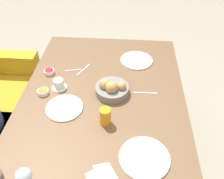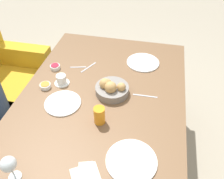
% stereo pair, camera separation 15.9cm
% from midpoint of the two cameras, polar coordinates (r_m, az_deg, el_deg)
% --- Properties ---
extents(ground_plane, '(10.00, 10.00, 0.00)m').
position_cam_midpoint_polar(ground_plane, '(2.18, 0.33, -16.19)').
color(ground_plane, '#A89E89').
extents(dining_table, '(1.53, 1.10, 0.75)m').
position_cam_midpoint_polar(dining_table, '(1.65, 0.42, -3.68)').
color(dining_table, brown).
rests_on(dining_table, ground_plane).
extents(bread_basket, '(0.23, 0.23, 0.12)m').
position_cam_midpoint_polar(bread_basket, '(1.58, 2.73, 0.12)').
color(bread_basket, gray).
rests_on(bread_basket, dining_table).
extents(plate_near_left, '(0.27, 0.27, 0.01)m').
position_cam_midpoint_polar(plate_near_left, '(1.29, 8.40, -16.82)').
color(plate_near_left, white).
rests_on(plate_near_left, dining_table).
extents(plate_near_right, '(0.26, 0.26, 0.01)m').
position_cam_midpoint_polar(plate_near_right, '(1.91, 9.84, 6.35)').
color(plate_near_right, white).
rests_on(plate_near_right, dining_table).
extents(plate_far_center, '(0.24, 0.24, 0.01)m').
position_cam_midpoint_polar(plate_far_center, '(1.55, -8.91, -3.38)').
color(plate_far_center, white).
rests_on(plate_far_center, dining_table).
extents(juice_glass, '(0.07, 0.07, 0.11)m').
position_cam_midpoint_polar(juice_glass, '(1.39, 0.23, -6.39)').
color(juice_glass, orange).
rests_on(juice_glass, dining_table).
extents(wine_glass, '(0.08, 0.08, 0.16)m').
position_cam_midpoint_polar(wine_glass, '(1.20, -20.06, -16.87)').
color(wine_glass, silver).
rests_on(wine_glass, dining_table).
extents(coffee_cup, '(0.11, 0.11, 0.07)m').
position_cam_midpoint_polar(coffee_cup, '(1.69, -9.43, 2.20)').
color(coffee_cup, white).
rests_on(coffee_cup, dining_table).
extents(jam_bowl_berry, '(0.08, 0.08, 0.03)m').
position_cam_midpoint_polar(jam_bowl_berry, '(1.85, -11.15, 5.27)').
color(jam_bowl_berry, white).
rests_on(jam_bowl_berry, dining_table).
extents(jam_bowl_honey, '(0.08, 0.08, 0.03)m').
position_cam_midpoint_polar(jam_bowl_honey, '(1.69, -13.14, 0.81)').
color(jam_bowl_honey, white).
rests_on(jam_bowl_honey, dining_table).
extents(fork_silver, '(0.15, 0.08, 0.00)m').
position_cam_midpoint_polar(fork_silver, '(1.84, -3.19, 5.26)').
color(fork_silver, '#B7B7BC').
rests_on(fork_silver, dining_table).
extents(knife_silver, '(0.01, 0.16, 0.00)m').
position_cam_midpoint_polar(knife_silver, '(1.62, 10.79, -1.64)').
color(knife_silver, '#B7B7BC').
rests_on(knife_silver, dining_table).
extents(spoon_coffee, '(0.04, 0.12, 0.00)m').
position_cam_midpoint_polar(spoon_coffee, '(1.84, -5.72, 5.28)').
color(spoon_coffee, '#B7B7BC').
rests_on(spoon_coffee, dining_table).
extents(napkin, '(0.19, 0.19, 0.00)m').
position_cam_midpoint_polar(napkin, '(1.23, -2.39, -20.56)').
color(napkin, silver).
rests_on(napkin, dining_table).
extents(cell_phone, '(0.17, 0.12, 0.01)m').
position_cam_midpoint_polar(cell_phone, '(1.23, -2.34, -20.24)').
color(cell_phone, silver).
rests_on(cell_phone, dining_table).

